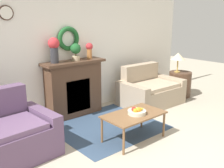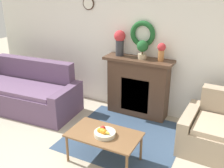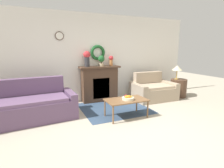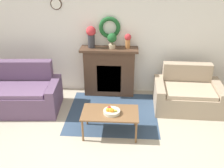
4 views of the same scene
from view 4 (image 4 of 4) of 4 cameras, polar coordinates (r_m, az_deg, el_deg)
floor_rug at (r=5.43m, az=0.11°, el=-6.21°), size 1.80×1.68×0.01m
wall_back at (r=5.87m, az=-1.19°, el=10.76°), size 6.80×0.15×2.70m
fireplace at (r=5.93m, az=-0.58°, el=2.81°), size 1.26×0.41×1.11m
couch_left at (r=5.85m, az=-21.75°, el=-2.03°), size 2.19×1.07×0.95m
loveseat_right at (r=5.70m, az=16.09°, el=-2.18°), size 1.38×0.96×0.87m
coffee_table at (r=4.63m, az=-0.40°, el=-6.58°), size 0.99×0.58×0.44m
fruit_bowl at (r=4.55m, az=-0.14°, el=-5.93°), size 0.29×0.29×0.12m
vase_on_mantel_left at (r=5.71m, az=-4.57°, el=10.54°), size 0.21×0.21×0.47m
vase_on_mantel_right at (r=5.68m, az=3.46°, el=9.57°), size 0.14×0.14×0.32m
potted_plant_on_mantel at (r=5.67m, az=0.00°, el=9.68°), size 0.20×0.20×0.33m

